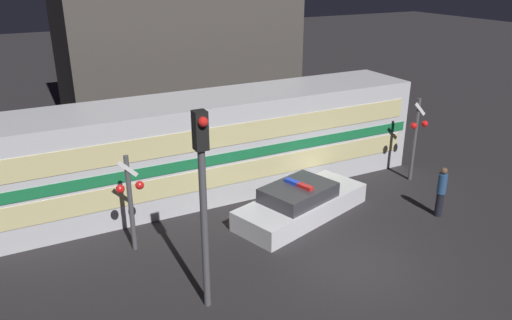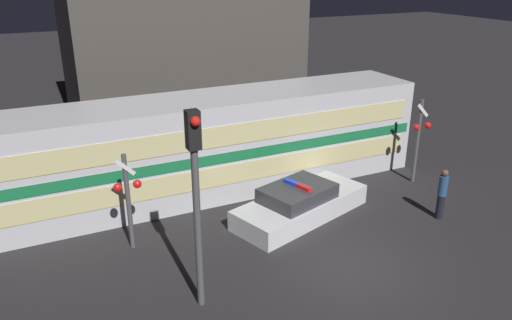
% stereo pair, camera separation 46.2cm
% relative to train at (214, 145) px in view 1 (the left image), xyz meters
% --- Properties ---
extents(ground_plane, '(120.00, 120.00, 0.00)m').
position_rel_train_xyz_m(ground_plane, '(1.48, -6.56, -1.82)').
color(ground_plane, '#262326').
extents(train, '(16.18, 2.84, 3.64)m').
position_rel_train_xyz_m(train, '(0.00, 0.00, 0.00)').
color(train, silver).
rests_on(train, ground_plane).
extents(police_car, '(5.30, 3.28, 1.30)m').
position_rel_train_xyz_m(police_car, '(1.79, -3.30, -1.34)').
color(police_car, silver).
rests_on(police_car, ground_plane).
extents(pedestrian, '(0.30, 0.30, 1.78)m').
position_rel_train_xyz_m(pedestrian, '(6.00, -5.46, -0.91)').
color(pedestrian, black).
rests_on(pedestrian, ground_plane).
extents(crossing_signal_near, '(0.82, 0.35, 3.35)m').
position_rel_train_xyz_m(crossing_signal_near, '(7.33, -2.75, 0.09)').
color(crossing_signal_near, '#4C4C51').
rests_on(crossing_signal_near, ground_plane).
extents(crossing_signal_far, '(0.82, 0.35, 3.05)m').
position_rel_train_xyz_m(crossing_signal_far, '(-3.83, -2.86, -0.07)').
color(crossing_signal_far, '#4C4C51').
rests_on(crossing_signal_far, ground_plane).
extents(traffic_light_corner, '(0.30, 0.46, 5.12)m').
position_rel_train_xyz_m(traffic_light_corner, '(-2.88, -6.30, 1.37)').
color(traffic_light_corner, '#4C4C51').
rests_on(traffic_light_corner, ground_plane).
extents(building_left, '(11.18, 6.37, 10.96)m').
position_rel_train_xyz_m(building_left, '(1.62, 8.54, 3.66)').
color(building_left, '#47423D').
rests_on(building_left, ground_plane).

